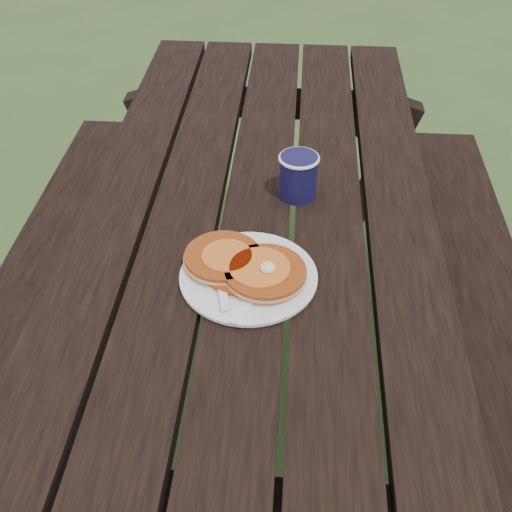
# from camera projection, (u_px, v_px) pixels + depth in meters

# --- Properties ---
(ground) EXTENTS (60.00, 60.00, 0.00)m
(ground) POSITION_uv_depth(u_px,v_px,m) (256.00, 422.00, 1.84)
(ground) COLOR #385123
(ground) RESTS_ON ground
(picnic_table) EXTENTS (1.36, 1.80, 0.75)m
(picnic_table) POSITION_uv_depth(u_px,v_px,m) (257.00, 334.00, 1.60)
(picnic_table) COLOR black
(picnic_table) RESTS_ON ground
(plate) EXTENTS (0.26, 0.26, 0.01)m
(plate) POSITION_uv_depth(u_px,v_px,m) (249.00, 277.00, 1.19)
(plate) COLOR white
(plate) RESTS_ON picnic_table
(pancake_stack) EXTENTS (0.23, 0.18, 0.04)m
(pancake_stack) POSITION_uv_depth(u_px,v_px,m) (245.00, 266.00, 1.18)
(pancake_stack) COLOR #A64312
(pancake_stack) RESTS_ON plate
(knife) EXTENTS (0.08, 0.18, 0.00)m
(knife) POSITION_uv_depth(u_px,v_px,m) (255.00, 291.00, 1.15)
(knife) COLOR white
(knife) RESTS_ON plate
(fork) EXTENTS (0.07, 0.16, 0.01)m
(fork) POSITION_uv_depth(u_px,v_px,m) (222.00, 289.00, 1.15)
(fork) COLOR white
(fork) RESTS_ON plate
(coffee_cup) EXTENTS (0.09, 0.09, 0.10)m
(coffee_cup) POSITION_uv_depth(u_px,v_px,m) (298.00, 174.00, 1.36)
(coffee_cup) COLOR #14113B
(coffee_cup) RESTS_ON picnic_table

